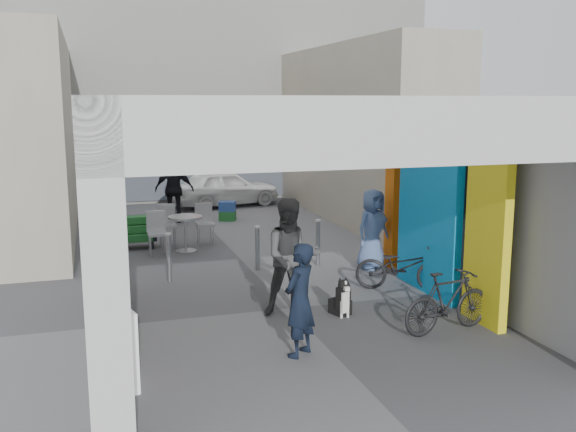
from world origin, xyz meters
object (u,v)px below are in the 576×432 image
object	(u,v)px
produce_stand	(132,236)
man_crates	(174,189)
man_with_dog	(300,300)
bicycle_rear	(448,301)
border_collie	(342,300)
man_elderly	(373,229)
bicycle_front	(402,267)
cafe_set	(178,234)
white_van	(225,188)
man_back_turned	(292,257)

from	to	relation	value
produce_stand	man_crates	world-z (taller)	man_crates
man_with_dog	bicycle_rear	size ratio (longest dim) A/B	0.99
produce_stand	man_crates	distance (m)	3.38
border_collie	man_elderly	world-z (taller)	man_elderly
man_crates	bicycle_rear	bearing A→B (deg)	125.51
man_with_dog	bicycle_rear	bearing A→B (deg)	143.80
bicycle_front	border_collie	bearing A→B (deg)	148.64
bicycle_front	bicycle_rear	size ratio (longest dim) A/B	1.06
man_elderly	bicycle_front	xyz separation A→B (m)	(-0.13, -1.58, -0.39)
bicycle_front	man_crates	bearing A→B (deg)	47.74
cafe_set	bicycle_front	size ratio (longest dim) A/B	0.98
cafe_set	man_elderly	bearing A→B (deg)	-39.85
border_collie	bicycle_rear	xyz separation A→B (m)	(1.24, -1.17, 0.22)
bicycle_rear	white_van	xyz separation A→B (m)	(-0.80, 12.52, 0.13)
produce_stand	bicycle_rear	xyz separation A→B (m)	(4.17, -7.12, 0.19)
man_with_dog	white_van	world-z (taller)	man_with_dog
bicycle_rear	cafe_set	bearing A→B (deg)	15.54
bicycle_front	white_van	world-z (taller)	white_van
cafe_set	man_with_dog	size ratio (longest dim) A/B	1.05
man_back_turned	cafe_set	bearing A→B (deg)	109.86
border_collie	man_elderly	size ratio (longest dim) A/B	0.39
man_with_dog	man_elderly	distance (m)	4.88
man_back_turned	bicycle_front	world-z (taller)	man_back_turned
cafe_set	produce_stand	distance (m)	1.11
man_crates	bicycle_front	size ratio (longest dim) A/B	1.13
man_with_dog	white_van	size ratio (longest dim) A/B	0.44
man_crates	border_collie	bearing A→B (deg)	119.89
man_elderly	bicycle_rear	bearing A→B (deg)	-116.78
bicycle_rear	white_van	size ratio (longest dim) A/B	0.44
bicycle_front	white_van	bearing A→B (deg)	32.79
produce_stand	bicycle_front	xyz separation A→B (m)	(4.51, -4.96, 0.15)
bicycle_rear	man_with_dog	bearing A→B (deg)	85.21
man_back_turned	white_van	world-z (taller)	man_back_turned
cafe_set	white_van	bearing A→B (deg)	68.11
cafe_set	bicycle_rear	world-z (taller)	cafe_set
man_elderly	bicycle_rear	xyz separation A→B (m)	(-0.48, -3.73, -0.36)
man_with_dog	man_back_turned	xyz separation A→B (m)	(0.42, 1.68, 0.17)
border_collie	man_crates	size ratio (longest dim) A/B	0.35
man_back_turned	white_van	bearing A→B (deg)	91.51
produce_stand	border_collie	xyz separation A→B (m)	(2.93, -5.96, -0.03)
man_crates	bicycle_rear	world-z (taller)	man_crates
man_crates	cafe_set	bearing A→B (deg)	104.02
produce_stand	man_back_turned	world-z (taller)	man_back_turned
man_elderly	white_van	size ratio (longest dim) A/B	0.47
produce_stand	white_van	xyz separation A→B (m)	(3.37, 5.40, 0.32)
cafe_set	produce_stand	size ratio (longest dim) A/B	1.48
border_collie	man_back_turned	xyz separation A→B (m)	(-0.75, 0.33, 0.70)
man_crates	man_elderly	bearing A→B (deg)	137.11
man_back_turned	bicycle_rear	distance (m)	2.53
man_with_dog	bicycle_front	world-z (taller)	man_with_dog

